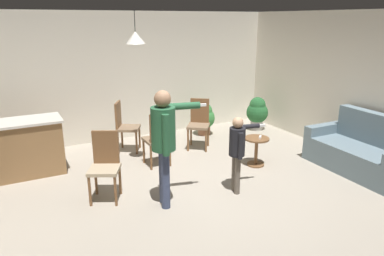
{
  "coord_description": "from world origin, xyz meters",
  "views": [
    {
      "loc": [
        -2.61,
        -4.32,
        2.55
      ],
      "look_at": [
        -0.24,
        0.19,
        1.0
      ],
      "focal_mm": 33.89,
      "sensor_mm": 36.0,
      "label": 1
    }
  ],
  "objects_px": {
    "dining_chair_near_wall": "(158,137)",
    "potted_plant_corner": "(257,112)",
    "potted_plant_by_wall": "(204,117)",
    "dining_chair_centre_back": "(199,122)",
    "dining_chair_by_counter": "(125,125)",
    "dining_chair_spare": "(105,163)",
    "person_child": "(238,146)",
    "spare_remote_on_table": "(260,137)",
    "kitchen_counter": "(24,148)",
    "side_table_by_couch": "(256,148)",
    "couch_floral": "(361,152)",
    "person_adult": "(164,136)"
  },
  "relations": [
    {
      "from": "dining_chair_near_wall",
      "to": "potted_plant_corner",
      "type": "distance_m",
      "value": 3.11
    },
    {
      "from": "potted_plant_by_wall",
      "to": "dining_chair_centre_back",
      "type": "bearing_deg",
      "value": -126.8
    },
    {
      "from": "dining_chair_by_counter",
      "to": "dining_chair_spare",
      "type": "height_order",
      "value": "same"
    },
    {
      "from": "person_child",
      "to": "spare_remote_on_table",
      "type": "relative_size",
      "value": 9.1
    },
    {
      "from": "dining_chair_near_wall",
      "to": "kitchen_counter",
      "type": "bearing_deg",
      "value": 161.61
    },
    {
      "from": "dining_chair_spare",
      "to": "potted_plant_corner",
      "type": "relative_size",
      "value": 1.28
    },
    {
      "from": "kitchen_counter",
      "to": "potted_plant_corner",
      "type": "relative_size",
      "value": 1.61
    },
    {
      "from": "side_table_by_couch",
      "to": "spare_remote_on_table",
      "type": "bearing_deg",
      "value": -41.49
    },
    {
      "from": "couch_floral",
      "to": "dining_chair_near_wall",
      "type": "relative_size",
      "value": 1.82
    },
    {
      "from": "spare_remote_on_table",
      "to": "potted_plant_by_wall",
      "type": "bearing_deg",
      "value": 89.23
    },
    {
      "from": "dining_chair_by_counter",
      "to": "dining_chair_near_wall",
      "type": "bearing_deg",
      "value": 44.49
    },
    {
      "from": "dining_chair_near_wall",
      "to": "dining_chair_spare",
      "type": "distance_m",
      "value": 1.36
    },
    {
      "from": "dining_chair_by_counter",
      "to": "dining_chair_spare",
      "type": "relative_size",
      "value": 1.0
    },
    {
      "from": "couch_floral",
      "to": "kitchen_counter",
      "type": "xyz_separation_m",
      "value": [
        -5.15,
        2.51,
        0.15
      ]
    },
    {
      "from": "dining_chair_by_counter",
      "to": "dining_chair_spare",
      "type": "xyz_separation_m",
      "value": [
        -0.86,
        -1.78,
        0.0
      ]
    },
    {
      "from": "person_child",
      "to": "dining_chair_spare",
      "type": "relative_size",
      "value": 1.18
    },
    {
      "from": "couch_floral",
      "to": "dining_chair_spare",
      "type": "xyz_separation_m",
      "value": [
        -4.16,
        1.06,
        0.21
      ]
    },
    {
      "from": "potted_plant_corner",
      "to": "dining_chair_centre_back",
      "type": "bearing_deg",
      "value": -165.76
    },
    {
      "from": "dining_chair_centre_back",
      "to": "potted_plant_corner",
      "type": "xyz_separation_m",
      "value": [
        1.83,
        0.46,
        -0.12
      ]
    },
    {
      "from": "dining_chair_near_wall",
      "to": "dining_chair_by_counter",
      "type": "bearing_deg",
      "value": 105.12
    },
    {
      "from": "couch_floral",
      "to": "potted_plant_by_wall",
      "type": "height_order",
      "value": "couch_floral"
    },
    {
      "from": "person_adult",
      "to": "dining_chair_centre_back",
      "type": "distance_m",
      "value": 2.5
    },
    {
      "from": "side_table_by_couch",
      "to": "potted_plant_corner",
      "type": "xyz_separation_m",
      "value": [
        1.38,
        1.78,
        0.1
      ]
    },
    {
      "from": "person_child",
      "to": "dining_chair_by_counter",
      "type": "bearing_deg",
      "value": -145.78
    },
    {
      "from": "dining_chair_spare",
      "to": "spare_remote_on_table",
      "type": "height_order",
      "value": "dining_chair_spare"
    },
    {
      "from": "couch_floral",
      "to": "person_adult",
      "type": "bearing_deg",
      "value": 84.16
    },
    {
      "from": "side_table_by_couch",
      "to": "person_adult",
      "type": "xyz_separation_m",
      "value": [
        -2.02,
        -0.57,
        0.7
      ]
    },
    {
      "from": "kitchen_counter",
      "to": "dining_chair_by_counter",
      "type": "bearing_deg",
      "value": 10.11
    },
    {
      "from": "dining_chair_near_wall",
      "to": "potted_plant_corner",
      "type": "xyz_separation_m",
      "value": [
        2.95,
        1.0,
        -0.12
      ]
    },
    {
      "from": "person_adult",
      "to": "person_child",
      "type": "bearing_deg",
      "value": 96.62
    },
    {
      "from": "dining_chair_spare",
      "to": "potted_plant_corner",
      "type": "xyz_separation_m",
      "value": [
        4.09,
        1.75,
        -0.12
      ]
    },
    {
      "from": "kitchen_counter",
      "to": "dining_chair_near_wall",
      "type": "distance_m",
      "value": 2.23
    },
    {
      "from": "kitchen_counter",
      "to": "spare_remote_on_table",
      "type": "height_order",
      "value": "kitchen_counter"
    },
    {
      "from": "kitchen_counter",
      "to": "spare_remote_on_table",
      "type": "bearing_deg",
      "value": -22.24
    },
    {
      "from": "side_table_by_couch",
      "to": "dining_chair_near_wall",
      "type": "distance_m",
      "value": 1.77
    },
    {
      "from": "potted_plant_corner",
      "to": "potted_plant_by_wall",
      "type": "distance_m",
      "value": 1.33
    },
    {
      "from": "kitchen_counter",
      "to": "potted_plant_by_wall",
      "type": "relative_size",
      "value": 1.71
    },
    {
      "from": "potted_plant_corner",
      "to": "potted_plant_by_wall",
      "type": "xyz_separation_m",
      "value": [
        -1.31,
        0.23,
        -0.02
      ]
    },
    {
      "from": "dining_chair_spare",
      "to": "potted_plant_by_wall",
      "type": "distance_m",
      "value": 3.41
    },
    {
      "from": "dining_chair_centre_back",
      "to": "spare_remote_on_table",
      "type": "height_order",
      "value": "dining_chair_centre_back"
    },
    {
      "from": "person_child",
      "to": "dining_chair_centre_back",
      "type": "height_order",
      "value": "person_child"
    },
    {
      "from": "potted_plant_by_wall",
      "to": "kitchen_counter",
      "type": "bearing_deg",
      "value": -172.05
    },
    {
      "from": "person_child",
      "to": "dining_chair_by_counter",
      "type": "relative_size",
      "value": 1.18
    },
    {
      "from": "side_table_by_couch",
      "to": "person_child",
      "type": "bearing_deg",
      "value": -142.23
    },
    {
      "from": "couch_floral",
      "to": "potted_plant_by_wall",
      "type": "relative_size",
      "value": 2.48
    },
    {
      "from": "side_table_by_couch",
      "to": "potted_plant_by_wall",
      "type": "bearing_deg",
      "value": 87.98
    },
    {
      "from": "side_table_by_couch",
      "to": "person_adult",
      "type": "relative_size",
      "value": 0.31
    },
    {
      "from": "potted_plant_corner",
      "to": "spare_remote_on_table",
      "type": "bearing_deg",
      "value": -126.34
    },
    {
      "from": "side_table_by_couch",
      "to": "potted_plant_corner",
      "type": "height_order",
      "value": "potted_plant_corner"
    },
    {
      "from": "dining_chair_near_wall",
      "to": "potted_plant_corner",
      "type": "height_order",
      "value": "dining_chair_near_wall"
    }
  ]
}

